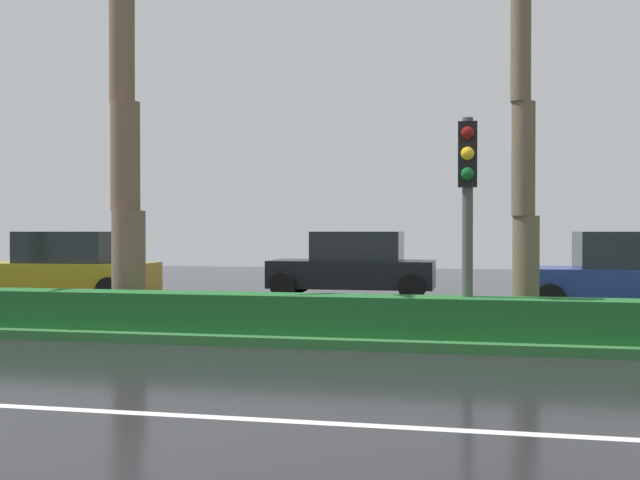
% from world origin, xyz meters
% --- Properties ---
extents(ground_plane, '(90.00, 42.00, 0.10)m').
position_xyz_m(ground_plane, '(0.00, 9.00, -0.05)').
color(ground_plane, black).
extents(near_lane_divider_stripe, '(81.00, 0.14, 0.01)m').
position_xyz_m(near_lane_divider_stripe, '(0.00, 2.00, 0.00)').
color(near_lane_divider_stripe, white).
rests_on(near_lane_divider_stripe, ground_plane).
extents(median_strip, '(85.50, 4.00, 0.15)m').
position_xyz_m(median_strip, '(0.00, 8.00, 0.07)').
color(median_strip, '#2D6B33').
rests_on(median_strip, ground_plane).
extents(median_hedge, '(76.50, 0.70, 0.60)m').
position_xyz_m(median_hedge, '(0.00, 6.60, 0.45)').
color(median_hedge, '#1E6028').
rests_on(median_hedge, median_strip).
extents(traffic_signal_median_right, '(0.28, 0.43, 3.27)m').
position_xyz_m(traffic_signal_median_right, '(2.63, 6.73, 2.40)').
color(traffic_signal_median_right, '#4C4C47').
rests_on(traffic_signal_median_right, median_strip).
extents(car_in_traffic_leading, '(4.30, 2.02, 1.72)m').
position_xyz_m(car_in_traffic_leading, '(-7.04, 11.99, 0.83)').
color(car_in_traffic_leading, '#B28C1E').
rests_on(car_in_traffic_leading, ground_plane).
extents(car_in_traffic_second, '(4.30, 2.02, 1.72)m').
position_xyz_m(car_in_traffic_second, '(-0.37, 14.77, 0.83)').
color(car_in_traffic_second, black).
rests_on(car_in_traffic_second, ground_plane).
extents(car_in_traffic_third, '(4.30, 2.02, 1.72)m').
position_xyz_m(car_in_traffic_third, '(5.91, 11.85, 0.83)').
color(car_in_traffic_third, navy).
rests_on(car_in_traffic_third, ground_plane).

